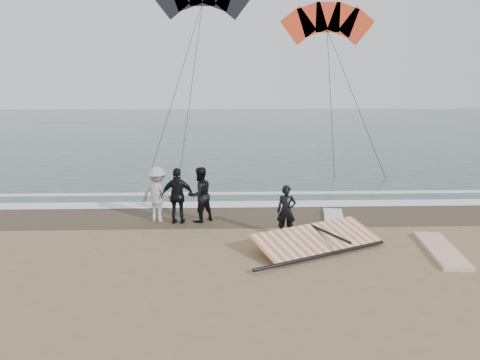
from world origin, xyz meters
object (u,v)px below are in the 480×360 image
object	(u,v)px
board_cream	(334,219)
board_white	(441,250)
man_main	(286,211)
sail_rig	(314,240)

from	to	relation	value
board_cream	board_white	bearing A→B (deg)	-41.44
man_main	board_cream	xyz separation A→B (m)	(1.81, 1.50, -0.74)
man_main	sail_rig	xyz separation A→B (m)	(0.68, -0.92, -0.59)
man_main	board_white	world-z (taller)	man_main
man_main	board_white	bearing A→B (deg)	-11.73
man_main	sail_rig	bearing A→B (deg)	-46.01
sail_rig	board_cream	bearing A→B (deg)	64.97
sail_rig	man_main	bearing A→B (deg)	126.69
board_white	man_main	bearing A→B (deg)	168.11
board_cream	man_main	bearing A→B (deg)	-130.09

